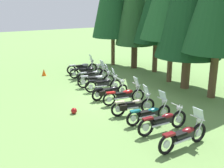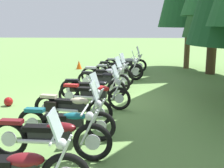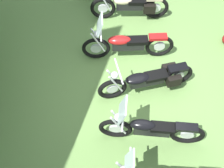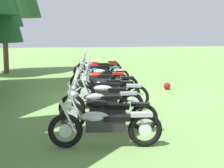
% 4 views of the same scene
% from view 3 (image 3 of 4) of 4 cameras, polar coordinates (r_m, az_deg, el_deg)
% --- Properties ---
extents(ground_plane, '(80.00, 80.00, 0.00)m').
position_cam_3_polar(ground_plane, '(6.93, 5.09, -1.07)').
color(ground_plane, '#6B934C').
extents(motorcycle_4, '(0.91, 2.10, 1.36)m').
position_cam_3_polar(motorcycle_4, '(5.92, 7.57, -8.82)').
color(motorcycle_4, black).
rests_on(motorcycle_4, ground_plane).
extents(motorcycle_5, '(0.69, 2.28, 0.99)m').
position_cam_3_polar(motorcycle_5, '(6.60, 7.24, 0.91)').
color(motorcycle_5, black).
rests_on(motorcycle_5, ground_plane).
extents(motorcycle_6, '(0.73, 2.28, 1.36)m').
position_cam_3_polar(motorcycle_6, '(7.16, 2.91, 7.97)').
color(motorcycle_6, black).
rests_on(motorcycle_6, ground_plane).
extents(motorcycle_7, '(0.82, 2.16, 1.36)m').
position_cam_3_polar(motorcycle_7, '(8.22, 3.70, 15.40)').
color(motorcycle_7, black).
rests_on(motorcycle_7, ground_plane).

